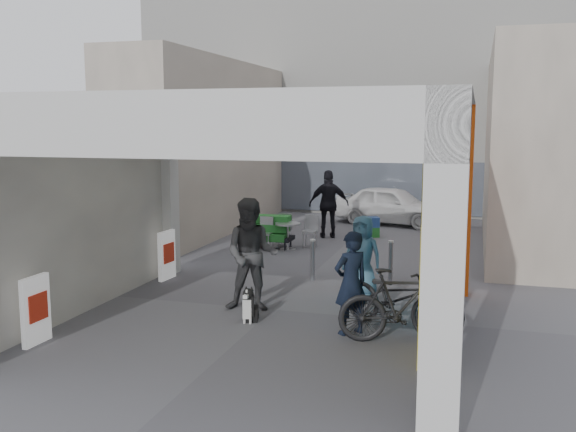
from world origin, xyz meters
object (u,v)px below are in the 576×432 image
(produce_stand, at_px, (268,235))
(man_with_dog, at_px, (351,283))
(border_collie, at_px, (250,307))
(man_back_turned, at_px, (252,255))
(man_crates, at_px, (329,204))
(man_elderly, at_px, (362,256))
(bicycle_front, at_px, (395,298))
(white_van, at_px, (392,205))
(bicycle_rear, at_px, (402,306))
(cafe_set, at_px, (287,236))

(produce_stand, relative_size, man_with_dog, 0.79)
(border_collie, bearing_deg, man_with_dog, -20.08)
(man_back_turned, xyz_separation_m, man_crates, (-0.32, 7.28, -0.02))
(man_elderly, bearing_deg, bicycle_front, -53.65)
(man_with_dog, height_order, man_back_turned, man_back_turned)
(man_back_turned, bearing_deg, border_collie, -85.77)
(bicycle_front, relative_size, white_van, 0.54)
(man_elderly, relative_size, man_crates, 0.79)
(border_collie, bearing_deg, bicycle_front, -9.87)
(man_with_dog, xyz_separation_m, white_van, (-0.80, 10.98, -0.18))
(bicycle_front, bearing_deg, bicycle_rear, -134.56)
(cafe_set, distance_m, border_collie, 6.31)
(produce_stand, xyz_separation_m, man_with_dog, (3.33, -6.14, 0.46))
(man_with_dog, relative_size, man_back_turned, 0.82)
(cafe_set, relative_size, white_van, 0.38)
(cafe_set, height_order, bicycle_front, bicycle_front)
(man_crates, height_order, bicycle_rear, man_crates)
(white_van, bearing_deg, bicycle_front, -157.51)
(produce_stand, relative_size, man_crates, 0.66)
(border_collie, relative_size, white_van, 0.17)
(cafe_set, bearing_deg, man_with_dog, -65.40)
(produce_stand, distance_m, bicycle_rear, 7.54)
(cafe_set, distance_m, man_with_dog, 6.96)
(border_collie, relative_size, man_with_dog, 0.38)
(cafe_set, xyz_separation_m, border_collie, (1.22, -6.19, -0.05))
(border_collie, height_order, bicycle_front, bicycle_front)
(cafe_set, bearing_deg, border_collie, -78.81)
(produce_stand, height_order, man_elderly, man_elderly)
(produce_stand, height_order, man_with_dog, man_with_dog)
(produce_stand, xyz_separation_m, man_elderly, (3.11, -3.91, 0.42))
(border_collie, xyz_separation_m, bicycle_rear, (2.45, -0.31, 0.31))
(man_with_dog, relative_size, man_crates, 0.83)
(man_crates, distance_m, bicycle_rear, 8.76)
(man_crates, relative_size, white_van, 0.53)
(white_van, bearing_deg, man_elderly, -161.33)
(cafe_set, xyz_separation_m, produce_stand, (-0.43, -0.18, 0.04))
(cafe_set, relative_size, border_collie, 2.28)
(man_with_dog, relative_size, bicycle_rear, 0.86)
(border_collie, height_order, man_crates, man_crates)
(cafe_set, distance_m, man_crates, 1.99)
(man_with_dog, bearing_deg, bicycle_rear, 122.50)
(man_back_turned, bearing_deg, man_crates, 80.74)
(man_with_dog, xyz_separation_m, man_back_turned, (-1.85, 0.77, 0.17))
(man_elderly, height_order, bicycle_rear, man_elderly)
(cafe_set, height_order, white_van, white_van)
(man_with_dog, distance_m, man_back_turned, 2.01)
(man_elderly, distance_m, bicycle_rear, 2.61)
(produce_stand, bearing_deg, man_elderly, -76.09)
(cafe_set, bearing_deg, man_back_turned, -79.39)
(man_elderly, bearing_deg, man_back_turned, -126.34)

